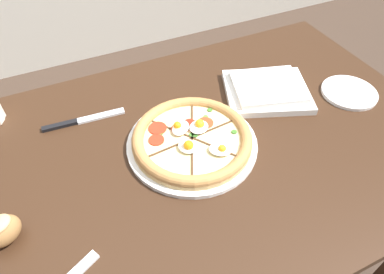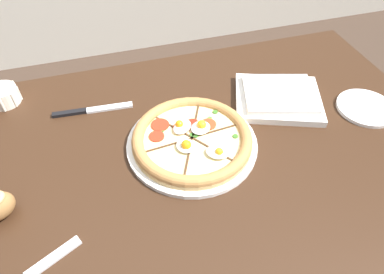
% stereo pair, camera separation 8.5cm
% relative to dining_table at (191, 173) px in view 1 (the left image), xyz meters
% --- Properties ---
extents(ground_plane, '(12.00, 12.00, 0.00)m').
position_rel_dining_table_xyz_m(ground_plane, '(0.00, 0.00, -0.64)').
color(ground_plane, '#3D2D23').
extents(dining_table, '(1.37, 0.84, 0.74)m').
position_rel_dining_table_xyz_m(dining_table, '(0.00, 0.00, 0.00)').
color(dining_table, '#331E11').
rests_on(dining_table, ground_plane).
extents(pizza, '(0.33, 0.33, 0.05)m').
position_rel_dining_table_xyz_m(pizza, '(0.01, 0.01, 0.12)').
color(pizza, white).
rests_on(pizza, dining_table).
extents(napkin_folded, '(0.30, 0.28, 0.04)m').
position_rel_dining_table_xyz_m(napkin_folded, '(0.30, 0.10, 0.12)').
color(napkin_folded, silver).
rests_on(napkin_folded, dining_table).
extents(bread_piece_near, '(0.09, 0.08, 0.07)m').
position_rel_dining_table_xyz_m(bread_piece_near, '(-0.44, -0.07, 0.13)').
color(bread_piece_near, olive).
rests_on(bread_piece_near, dining_table).
extents(knife_spare, '(0.22, 0.03, 0.01)m').
position_rel_dining_table_xyz_m(knife_spare, '(-0.23, 0.22, 0.10)').
color(knife_spare, silver).
rests_on(knife_spare, dining_table).
extents(side_saucer, '(0.16, 0.16, 0.01)m').
position_rel_dining_table_xyz_m(side_saucer, '(0.52, -0.00, 0.11)').
color(side_saucer, white).
rests_on(side_saucer, dining_table).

